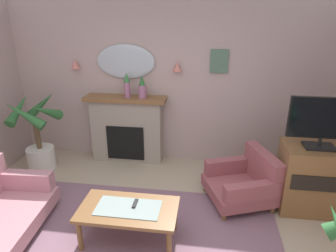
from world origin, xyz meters
TOP-DOWN VIEW (x-y plane):
  - wall_back at (0.00, 2.51)m, footprint 6.24×0.10m
  - patterned_rug at (0.00, 0.20)m, footprint 3.20×2.40m
  - fireplace at (-0.68, 2.29)m, footprint 1.36×0.36m
  - mantel_vase_left at (-0.63, 2.26)m, footprint 0.10×0.10m
  - mantel_vase_centre at (-0.38, 2.26)m, footprint 0.12×0.12m
  - wall_mirror at (-0.68, 2.43)m, footprint 0.96×0.06m
  - wall_sconce_left at (-1.53, 2.38)m, footprint 0.14×0.14m
  - wall_sconce_right at (0.17, 2.38)m, footprint 0.14×0.14m
  - framed_picture at (0.82, 2.44)m, footprint 0.28×0.03m
  - coffee_table at (-0.14, 0.36)m, footprint 1.10×0.60m
  - tv_remote at (-0.08, 0.43)m, footprint 0.04×0.16m
  - armchair_near_fireplace at (1.24, 1.34)m, footprint 1.05×1.04m
  - tv_cabinet at (2.07, 1.29)m, footprint 0.80×0.57m
  - tv_flatscreen at (2.07, 1.27)m, footprint 0.84×0.24m
  - potted_plant_corner_palm at (-2.02, 1.76)m, footprint 0.71×0.71m

SIDE VIEW (x-z plane):
  - patterned_rug at x=0.00m, z-range 0.00..0.01m
  - armchair_near_fireplace at x=1.24m, z-range -0.05..0.66m
  - coffee_table at x=-0.14m, z-range 0.16..0.61m
  - tv_cabinet at x=2.07m, z-range 0.00..0.90m
  - tv_remote at x=-0.08m, z-range 0.44..0.46m
  - fireplace at x=-0.68m, z-range -0.01..1.15m
  - potted_plant_corner_palm at x=-2.02m, z-range -0.06..1.25m
  - tv_flatscreen at x=2.07m, z-range 0.92..1.57m
  - mantel_vase_centre at x=-0.38m, z-range 1.14..1.51m
  - wall_back at x=0.00m, z-range 0.00..2.67m
  - mantel_vase_left at x=-0.63m, z-range 1.17..1.58m
  - wall_sconce_left at x=-1.53m, z-range 1.59..1.73m
  - wall_sconce_right at x=0.17m, z-range 1.59..1.73m
  - wall_mirror at x=-0.68m, z-range 1.43..1.99m
  - framed_picture at x=0.82m, z-range 1.57..1.93m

